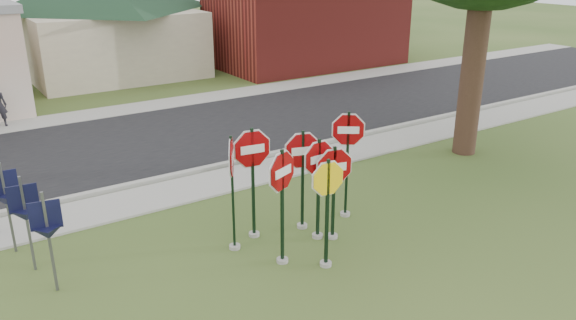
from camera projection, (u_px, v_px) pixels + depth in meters
ground at (350, 271)px, 11.13m from camera, size 120.00×120.00×0.00m
sidewalk_near at (222, 181)px, 15.42m from camera, size 60.00×1.60×0.06m
road at (161, 139)px, 18.95m from camera, size 60.00×7.00×0.04m
sidewalk_far at (121, 110)px, 22.31m from camera, size 60.00×1.60×0.06m
curb at (207, 169)px, 16.19m from camera, size 60.00×0.20×0.14m
stop_sign_center at (319, 176)px, 11.93m from camera, size 1.07×0.24×2.40m
stop_sign_yellow at (327, 201)px, 10.83m from camera, size 0.97×0.24×2.38m
stop_sign_left at (282, 191)px, 10.90m from camera, size 1.05×0.44×2.55m
stop_sign_right at (334, 181)px, 11.95m from camera, size 1.13×0.26×2.25m
stop_sign_back_right at (303, 166)px, 12.37m from camera, size 1.10×0.34×2.44m
stop_sign_back_left at (253, 167)px, 11.93m from camera, size 1.15×0.24×2.63m
stop_sign_far_right at (348, 150)px, 12.90m from camera, size 0.87×0.63×2.68m
stop_sign_far_left at (232, 176)px, 11.40m from camera, size 0.61×0.96×2.64m
route_sign_row at (6, 198)px, 11.43m from camera, size 1.43×4.63×2.00m
building_house at (104, 1)px, 28.11m from camera, size 11.60×11.60×6.20m
building_brick at (307, 20)px, 30.97m from camera, size 10.20×6.20×4.75m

